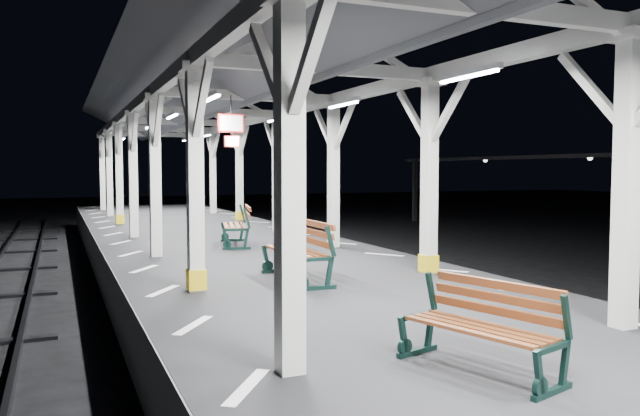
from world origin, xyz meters
TOP-DOWN VIEW (x-y plane):
  - ground at (0.00, 0.00)m, footprint 120.00×120.00m
  - platform at (0.00, 0.00)m, footprint 6.00×50.00m
  - hazard_stripes_left at (-2.45, 0.00)m, footprint 1.00×48.00m
  - hazard_stripes_right at (2.45, 0.00)m, footprint 1.00×48.00m
  - canopy at (0.00, -0.02)m, footprint 5.40×49.00m
  - bench_near at (-0.39, -2.61)m, footprint 0.93×1.56m
  - bench_mid at (-0.24, 2.24)m, footprint 0.70×1.79m
  - bench_far at (0.09, 7.17)m, footprint 1.00×1.83m

SIDE VIEW (x-z plane):
  - ground at x=0.00m, z-range 0.00..0.00m
  - platform at x=0.00m, z-range 0.00..1.00m
  - hazard_stripes_left at x=-2.45m, z-range 1.00..1.01m
  - hazard_stripes_right at x=2.45m, z-range 1.00..1.01m
  - bench_near at x=-0.39m, z-range 1.03..1.82m
  - bench_far at x=0.09m, z-range 1.03..1.97m
  - bench_mid at x=-0.24m, z-range 1.03..2.00m
  - canopy at x=0.00m, z-range 2.24..6.89m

